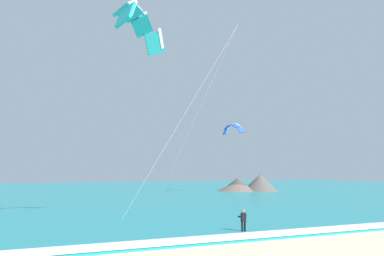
# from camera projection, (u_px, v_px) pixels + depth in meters

# --- Properties ---
(sea) EXTENTS (200.00, 120.00, 0.20)m
(sea) POSITION_uv_depth(u_px,v_px,m) (106.00, 192.00, 81.79)
(sea) COLOR teal
(sea) RESTS_ON ground
(surf_foam) EXTENTS (200.00, 2.17, 0.04)m
(surf_foam) POSITION_uv_depth(u_px,v_px,m) (305.00, 231.00, 28.54)
(surf_foam) COLOR white
(surf_foam) RESTS_ON sea
(surfboard) EXTENTS (0.58, 1.44, 0.09)m
(surfboard) POSITION_uv_depth(u_px,v_px,m) (244.00, 234.00, 28.54)
(surfboard) COLOR #239EC6
(surfboard) RESTS_ON ground
(kitesurfer) EXTENTS (0.55, 0.55, 1.69)m
(kitesurfer) POSITION_uv_depth(u_px,v_px,m) (243.00, 220.00, 28.64)
(kitesurfer) COLOR black
(kitesurfer) RESTS_ON ground
(kite_primary) EXTENTS (8.73, 7.51, 15.79)m
(kite_primary) POSITION_uv_depth(u_px,v_px,m) (137.00, 22.00, 31.81)
(kite_primary) COLOR teal
(kite_distant) EXTENTS (1.98, 5.64, 2.05)m
(kite_distant) POSITION_uv_depth(u_px,v_px,m) (232.00, 128.00, 77.51)
(kite_distant) COLOR blue
(headland_right) EXTENTS (12.37, 9.86, 3.46)m
(headland_right) POSITION_uv_depth(u_px,v_px,m) (247.00, 185.00, 81.97)
(headland_right) COLOR #665B51
(headland_right) RESTS_ON ground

